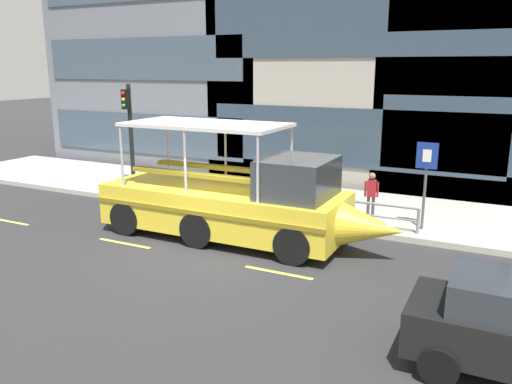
% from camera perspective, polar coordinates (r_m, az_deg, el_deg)
% --- Properties ---
extents(ground_plane, '(120.00, 120.00, 0.00)m').
position_cam_1_polar(ground_plane, '(14.29, -5.38, -6.39)').
color(ground_plane, '#2B2B2D').
extents(sidewalk, '(32.00, 4.80, 0.18)m').
position_cam_1_polar(sidewalk, '(19.03, 3.51, -0.93)').
color(sidewalk, '#A8A59E').
rests_on(sidewalk, ground_plane).
extents(curb_edge, '(32.00, 0.18, 0.18)m').
position_cam_1_polar(curb_edge, '(16.84, 0.19, -2.86)').
color(curb_edge, '#B2ADA3').
rests_on(curb_edge, ground_plane).
extents(lane_centreline, '(25.80, 0.12, 0.01)m').
position_cam_1_polar(lane_centreline, '(13.81, -6.71, -7.13)').
color(lane_centreline, '#DBD64C').
rests_on(lane_centreline, ground_plane).
extents(curb_guardrail, '(10.83, 0.09, 0.78)m').
position_cam_1_polar(curb_guardrail, '(17.13, -0.43, -0.42)').
color(curb_guardrail, gray).
rests_on(curb_guardrail, sidewalk).
extents(traffic_light_pole, '(0.24, 0.46, 4.08)m').
position_cam_1_polar(traffic_light_pole, '(20.10, -13.83, 6.93)').
color(traffic_light_pole, black).
rests_on(traffic_light_pole, sidewalk).
extents(parking_sign, '(0.60, 0.12, 2.60)m').
position_cam_1_polar(parking_sign, '(15.74, 18.30, 2.22)').
color(parking_sign, '#4C4F54').
rests_on(parking_sign, sidewalk).
extents(duck_tour_boat, '(8.94, 2.60, 3.33)m').
position_cam_1_polar(duck_tour_boat, '(14.81, -1.94, -1.17)').
color(duck_tour_boat, yellow).
rests_on(duck_tour_boat, ground_plane).
extents(pedestrian_near_bow, '(0.43, 0.23, 1.52)m').
position_cam_1_polar(pedestrian_near_bow, '(16.46, 12.65, 0.03)').
color(pedestrian_near_bow, '#47423D').
rests_on(pedestrian_near_bow, sidewalk).
extents(pedestrian_mid_left, '(0.34, 0.43, 1.75)m').
position_cam_1_polar(pedestrian_mid_left, '(17.27, 2.49, 1.48)').
color(pedestrian_mid_left, '#1E2338').
rests_on(pedestrian_mid_left, sidewalk).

